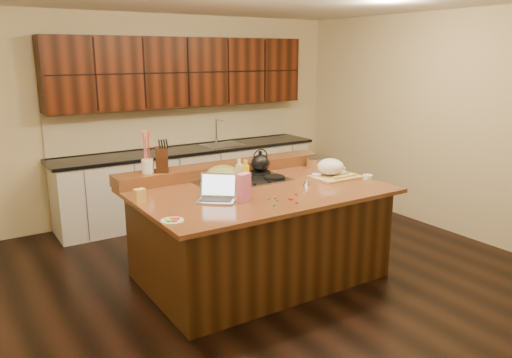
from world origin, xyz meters
TOP-DOWN VIEW (x-y plane):
  - room at (0.00, 0.00)m, footprint 5.52×5.02m
  - island at (0.00, 0.00)m, footprint 2.40×1.60m
  - back_ledge at (0.00, 0.70)m, footprint 2.40×0.30m
  - cooktop at (0.00, 0.30)m, footprint 0.92×0.52m
  - back_counter at (0.30, 2.23)m, footprint 3.70×0.66m
  - kettle at (0.30, 0.43)m, footprint 0.24×0.24m
  - green_bowl at (-0.30, 0.17)m, footprint 0.41×0.41m
  - laptop at (-0.53, -0.14)m, footprint 0.42×0.41m
  - oil_bottle at (-0.21, -0.10)m, footprint 0.07×0.07m
  - vinegar_bottle at (-0.19, 0.05)m, footprint 0.07×0.07m
  - wooden_tray at (0.89, -0.04)m, footprint 0.49×0.39m
  - ramekin_a at (1.15, -0.31)m, footprint 0.12×0.12m
  - ramekin_b at (1.15, 0.09)m, footprint 0.12×0.12m
  - ramekin_c at (0.72, 0.01)m, footprint 0.11×0.11m
  - strainer_bowl at (1.08, 0.43)m, footprint 0.25×0.25m
  - kitchen_timer at (0.45, -0.18)m, footprint 0.09×0.09m
  - pink_bag at (-0.35, -0.30)m, footprint 0.15×0.12m
  - candy_plate at (-1.11, -0.47)m, footprint 0.20×0.20m
  - package_box at (-1.15, 0.13)m, footprint 0.10×0.08m
  - utensil_crock at (-0.85, 0.70)m, footprint 0.13×0.13m
  - knife_block at (-0.70, 0.70)m, footprint 0.19×0.23m
  - gumdrop_0 at (-0.01, -0.61)m, footprint 0.02×0.02m
  - gumdrop_1 at (-0.22, -0.57)m, footprint 0.02×0.02m
  - gumdrop_2 at (0.01, -0.49)m, footprint 0.02×0.02m
  - gumdrop_3 at (-0.11, -0.46)m, footprint 0.02×0.02m
  - gumdrop_4 at (0.02, -0.51)m, footprint 0.02×0.02m
  - gumdrop_5 at (-0.21, -0.57)m, footprint 0.02×0.02m
  - gumdrop_6 at (-0.08, -0.39)m, footprint 0.02×0.02m
  - gumdrop_7 at (-0.14, -0.39)m, footprint 0.02×0.02m
  - gumdrop_8 at (0.15, -0.40)m, footprint 0.02×0.02m

SIDE VIEW (x-z plane):
  - island at x=0.00m, z-range 0.00..0.92m
  - candy_plate at x=-1.11m, z-range 0.92..0.93m
  - gumdrop_0 at x=-0.01m, z-range 0.92..0.94m
  - gumdrop_1 at x=-0.22m, z-range 0.92..0.94m
  - gumdrop_2 at x=0.01m, z-range 0.92..0.94m
  - gumdrop_3 at x=-0.11m, z-range 0.92..0.94m
  - gumdrop_4 at x=0.02m, z-range 0.92..0.94m
  - gumdrop_5 at x=-0.21m, z-range 0.92..0.94m
  - gumdrop_6 at x=-0.08m, z-range 0.92..0.94m
  - gumdrop_7 at x=-0.14m, z-range 0.92..0.94m
  - gumdrop_8 at x=0.15m, z-range 0.92..0.94m
  - cooktop at x=0.00m, z-range 0.91..0.96m
  - ramekin_a at x=1.15m, z-range 0.92..0.96m
  - ramekin_b at x=1.15m, z-range 0.92..0.96m
  - ramekin_c at x=0.72m, z-range 0.92..0.96m
  - kitchen_timer at x=0.45m, z-range 0.92..0.99m
  - strainer_bowl at x=1.08m, z-range 0.92..1.01m
  - back_ledge at x=0.00m, z-range 0.92..1.04m
  - laptop at x=-0.53m, z-range 0.87..1.10m
  - back_counter at x=0.30m, z-range -0.22..2.18m
  - package_box at x=-1.15m, z-range 0.92..1.05m
  - wooden_tray at x=0.89m, z-range 0.91..1.11m
  - vinegar_bottle at x=-0.19m, z-range 0.92..1.17m
  - pink_bag at x=-0.35m, z-range 0.92..1.17m
  - oil_bottle at x=-0.21m, z-range 0.92..1.19m
  - green_bowl at x=-0.30m, z-range 0.97..1.15m
  - kettle at x=0.30m, z-range 0.97..1.15m
  - utensil_crock at x=-0.85m, z-range 1.04..1.18m
  - knife_block at x=-0.70m, z-range 1.04..1.28m
  - room at x=0.00m, z-range -0.01..2.71m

